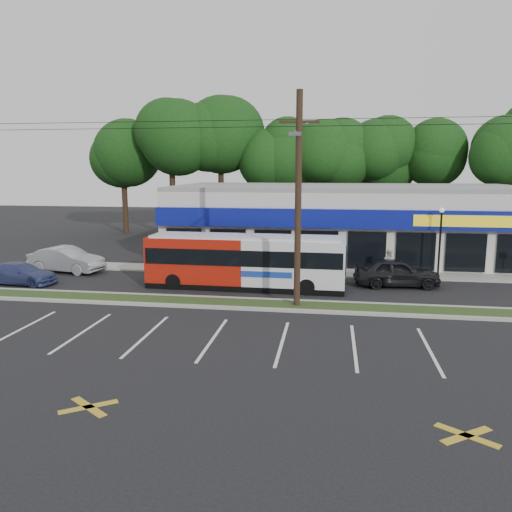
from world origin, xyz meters
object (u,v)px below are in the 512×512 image
object	(u,v)px
lamp_post	(440,234)
car_silver	(66,260)
car_dark	(397,272)
pedestrian_b	(388,263)
car_blue	(20,273)
pedestrian_a	(298,267)
metrobus	(245,260)
utility_pole	(294,193)

from	to	relation	value
lamp_post	car_silver	size ratio (longest dim) A/B	0.87
lamp_post	car_dark	distance (m)	4.29
car_silver	pedestrian_b	distance (m)	20.20
car_silver	pedestrian_b	xyz separation A→B (m)	(20.14, 1.50, 0.06)
car_blue	pedestrian_a	distance (m)	15.91
pedestrian_b	pedestrian_a	bearing A→B (deg)	47.05
car_silver	metrobus	bearing A→B (deg)	-91.96
pedestrian_a	pedestrian_b	distance (m)	5.87
metrobus	car_silver	xyz separation A→B (m)	(-12.02, 2.50, -0.75)
metrobus	lamp_post	bearing A→B (deg)	22.45
lamp_post	pedestrian_b	distance (m)	3.49
lamp_post	car_dark	bearing A→B (deg)	-135.90
metrobus	pedestrian_b	world-z (taller)	metrobus
utility_pole	car_silver	bearing A→B (deg)	157.89
utility_pole	car_blue	distance (m)	16.74
lamp_post	car_silver	xyz separation A→B (m)	(-23.12, -1.80, -1.87)
pedestrian_a	pedestrian_b	world-z (taller)	pedestrian_a
car_blue	pedestrian_b	xyz separation A→B (m)	(21.03, 5.00, 0.25)
utility_pole	car_blue	size ratio (longest dim) A/B	11.82
car_blue	car_silver	bearing A→B (deg)	-10.71
utility_pole	car_dark	xyz separation A→B (m)	(5.40, 5.19, -4.61)
pedestrian_b	car_blue	bearing A→B (deg)	35.23
car_dark	car_blue	bearing A→B (deg)	92.22
lamp_post	car_dark	xyz separation A→B (m)	(-2.77, -2.68, -1.87)
car_dark	car_silver	world-z (taller)	car_silver
utility_pole	lamp_post	world-z (taller)	utility_pole
utility_pole	lamp_post	distance (m)	11.67
car_blue	pedestrian_a	size ratio (longest dim) A/B	2.14
metrobus	car_blue	size ratio (longest dim) A/B	2.59
utility_pole	lamp_post	bearing A→B (deg)	43.95
utility_pole	car_dark	world-z (taller)	utility_pole
pedestrian_a	metrobus	bearing A→B (deg)	-4.55
lamp_post	utility_pole	bearing A→B (deg)	-136.05
lamp_post	metrobus	bearing A→B (deg)	-158.81
car_dark	pedestrian_b	world-z (taller)	pedestrian_b
car_dark	car_blue	world-z (taller)	car_dark
car_dark	car_silver	bearing A→B (deg)	82.71
utility_pole	pedestrian_b	size ratio (longest dim) A/B	28.85
car_dark	pedestrian_b	bearing A→B (deg)	0.05
car_silver	lamp_post	bearing A→B (deg)	-75.75
car_silver	pedestrian_b	world-z (taller)	pedestrian_b
car_blue	pedestrian_a	world-z (taller)	pedestrian_a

